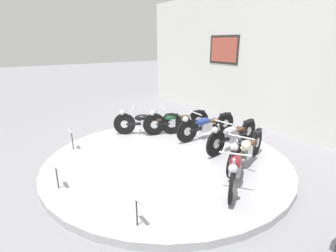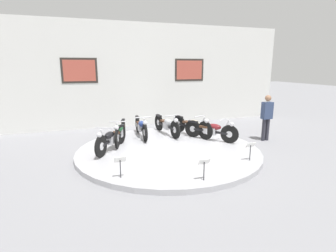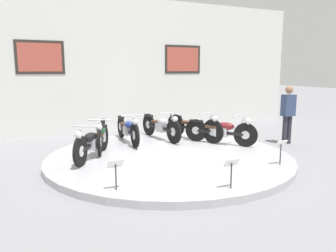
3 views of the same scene
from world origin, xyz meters
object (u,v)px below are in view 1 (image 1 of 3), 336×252
info_placard_front_left (72,135)px  motorcycle_blue (206,125)px  motorcycle_cream (246,149)px  info_placard_front_centre (56,170)px  motorcycle_maroon (235,165)px  motorcycle_green (175,120)px  info_placard_front_right (136,204)px  motorcycle_silver (232,135)px  motorcycle_black (147,122)px

info_placard_front_left → motorcycle_blue: bearing=69.2°
motorcycle_blue → motorcycle_cream: motorcycle_cream is taller
motorcycle_blue → info_placard_front_centre: motorcycle_blue is taller
motorcycle_maroon → info_placard_front_left: size_ratio=3.10×
motorcycle_blue → info_placard_front_centre: 4.03m
motorcycle_green → info_placard_front_centre: 3.78m
motorcycle_maroon → info_placard_front_centre: bearing=-120.9°
motorcycle_green → info_placard_front_right: size_ratio=3.76×
motorcycle_silver → info_placard_front_centre: (-0.48, -4.00, -0.02)m
motorcycle_silver → motorcycle_maroon: 1.69m
motorcycle_blue → info_placard_front_centre: bearing=-83.2°
motorcycle_cream → info_placard_front_left: motorcycle_cream is taller
motorcycle_black → motorcycle_blue: (1.20, 1.19, 0.00)m
motorcycle_black → motorcycle_silver: size_ratio=0.86×
motorcycle_black → motorcycle_blue: 1.69m
motorcycle_blue → motorcycle_maroon: motorcycle_blue is taller
motorcycle_green → motorcycle_maroon: 3.06m
motorcycle_silver → motorcycle_cream: (0.81, -0.45, 0.00)m
motorcycle_silver → info_placard_front_left: bearing=-124.0°
motorcycle_black → info_placard_front_left: (-0.05, -2.08, -0.01)m
motorcycle_black → info_placard_front_centre: motorcycle_black is taller
motorcycle_maroon → info_placard_front_left: motorcycle_maroon is taller
motorcycle_black → motorcycle_maroon: bearing=0.0°
info_placard_front_left → info_placard_front_centre: (1.72, -0.73, 0.00)m
info_placard_front_centre → motorcycle_cream: bearing=70.0°
motorcycle_silver → info_placard_front_centre: motorcycle_silver is taller
motorcycle_black → motorcycle_maroon: 3.36m
motorcycle_cream → motorcycle_maroon: size_ratio=1.19×
motorcycle_silver → info_placard_front_centre: size_ratio=3.86×
motorcycle_maroon → motorcycle_blue: bearing=151.1°
motorcycle_cream → info_placard_front_centre: (-1.29, -3.56, -0.02)m
motorcycle_black → info_placard_front_centre: 3.27m
motorcycle_green → info_placard_front_centre: size_ratio=3.76×
motorcycle_black → info_placard_front_centre: size_ratio=3.30×
motorcycle_green → motorcycle_silver: size_ratio=0.97×
motorcycle_blue → motorcycle_maroon: bearing=-28.9°
info_placard_front_centre → motorcycle_silver: bearing=83.1°
motorcycle_green → info_placard_front_left: 2.86m
motorcycle_black → motorcycle_blue: bearing=44.9°
motorcycle_silver → info_placard_front_centre: bearing=-96.9°
info_placard_front_left → motorcycle_green: bearing=81.3°
motorcycle_green → motorcycle_blue: size_ratio=0.97×
motorcycle_black → motorcycle_silver: motorcycle_silver is taller
motorcycle_blue → motorcycle_silver: motorcycle_silver is taller
info_placard_front_centre → info_placard_front_right: (1.72, 0.73, 0.00)m
motorcycle_maroon → info_placard_front_left: bearing=-148.5°
motorcycle_black → motorcycle_maroon: motorcycle_black is taller
motorcycle_cream → motorcycle_silver: bearing=151.1°
motorcycle_black → motorcycle_cream: motorcycle_cream is taller
motorcycle_black → info_placard_front_right: 3.99m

